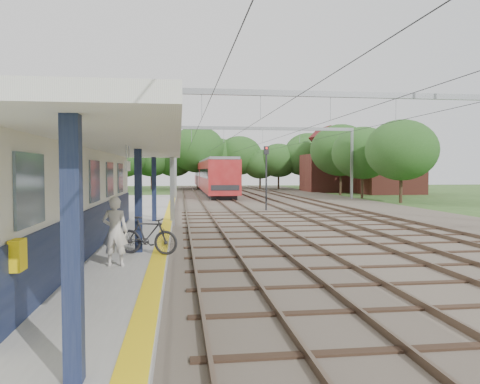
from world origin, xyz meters
TOP-DOWN VIEW (x-y plane):
  - ground at (0.00, 0.00)m, footprint 160.00×160.00m
  - ballast_bed at (4.00, 30.00)m, footprint 18.00×90.00m
  - platform at (-7.50, 14.00)m, footprint 5.00×52.00m
  - yellow_stripe at (-5.25, 14.00)m, footprint 0.45×52.00m
  - station_building at (-8.88, 7.00)m, footprint 3.41×18.00m
  - canopy at (-7.77, 6.00)m, footprint 6.40×20.00m
  - rail_tracks at (1.50, 30.00)m, footprint 11.80×88.00m
  - catenary_system at (3.39, 25.28)m, footprint 17.22×88.00m
  - tree_band at (3.84, 57.12)m, footprint 31.72×30.88m
  - house_near at (21.00, 46.00)m, footprint 7.00×6.12m
  - house_far at (16.00, 52.00)m, footprint 8.00×6.12m
  - person at (-6.34, 3.92)m, footprint 0.72×0.52m
  - bicycle at (-5.60, 5.55)m, footprint 1.98×1.17m
  - train at (-0.50, 52.99)m, footprint 3.10×38.54m
  - signal_post at (1.35, 23.24)m, footprint 0.34×0.30m

SIDE VIEW (x-z plane):
  - ground at x=0.00m, z-range 0.00..0.00m
  - ballast_bed at x=4.00m, z-range 0.00..0.10m
  - platform at x=-7.50m, z-range 0.00..0.35m
  - rail_tracks at x=1.50m, z-range 0.10..0.25m
  - yellow_stripe at x=-5.25m, z-range 0.35..0.36m
  - bicycle at x=-5.60m, z-range 0.35..1.50m
  - person at x=-6.34m, z-range 0.35..2.20m
  - station_building at x=-8.88m, z-range 0.34..3.74m
  - train at x=-0.50m, z-range 0.23..4.28m
  - signal_post at x=1.35m, z-range 0.64..5.21m
  - house_near at x=21.00m, z-range -0.96..6.93m
  - house_far at x=16.00m, z-range -1.09..7.56m
  - canopy at x=-7.77m, z-range 1.92..5.36m
  - tree_band at x=3.84m, z-range 0.51..9.33m
  - catenary_system at x=3.39m, z-range 2.01..9.01m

